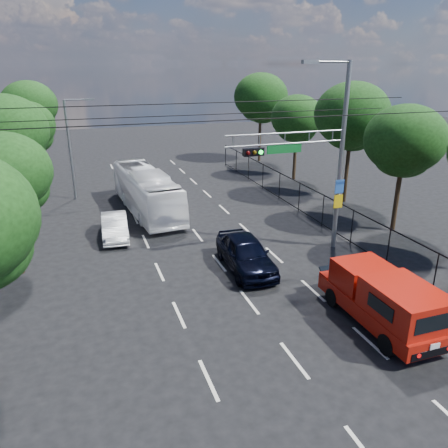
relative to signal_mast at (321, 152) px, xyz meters
name	(u,v)px	position (x,y,z in m)	size (l,w,h in m)	color
ground	(294,360)	(-5.28, -7.99, -5.24)	(120.00, 120.00, 0.00)	black
lane_markings	(189,224)	(-5.28, 6.01, -5.24)	(6.12, 38.00, 0.01)	beige
signal_mast	(321,152)	(0.00, 0.00, 0.00)	(6.43, 0.39, 9.50)	slate
streetlight_left	(72,145)	(-11.62, 14.01, -1.30)	(2.09, 0.22, 7.08)	slate
utility_wires	(213,112)	(-5.28, 0.84, 1.99)	(22.00, 5.04, 0.74)	black
fence_right	(313,204)	(2.32, 4.18, -4.21)	(0.06, 34.03, 2.00)	black
tree_right_b	(404,145)	(5.93, 1.03, -0.19)	(4.50, 4.50, 7.31)	black
tree_right_c	(352,120)	(6.53, 7.03, 0.49)	(5.10, 5.10, 8.29)	black
tree_right_d	(297,121)	(6.13, 14.03, -0.39)	(4.32, 4.32, 7.02)	black
tree_right_e	(261,101)	(6.33, 22.03, 0.69)	(5.28, 5.28, 8.58)	black
tree_left_b	(6,179)	(-14.47, 2.03, -0.66)	(4.08, 4.08, 6.63)	black
tree_left_c	(6,137)	(-15.07, 9.03, 0.15)	(4.80, 4.80, 7.80)	black
tree_left_d	(27,130)	(-14.67, 17.03, -0.52)	(4.20, 4.20, 6.83)	black
tree_left_e	(30,109)	(-14.87, 25.03, 0.29)	(4.92, 4.92, 7.99)	black
red_pickup	(383,298)	(-1.24, -7.13, -4.12)	(2.13, 5.71, 2.11)	black
navy_hatchback	(246,253)	(-4.29, -1.01, -4.42)	(1.94, 4.83, 1.65)	black
white_bus	(146,191)	(-7.28, 9.29, -3.84)	(2.36, 10.08, 2.81)	white
white_van	(115,226)	(-9.80, 5.21, -4.59)	(1.39, 3.99, 1.31)	silver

